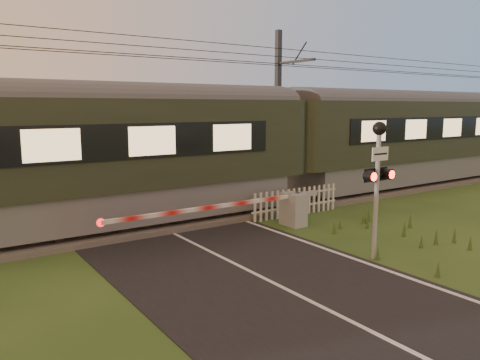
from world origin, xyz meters
TOP-DOWN VIEW (x-y plane):
  - ground at (0.00, 0.00)m, footprint 160.00×160.00m
  - road at (0.02, -0.23)m, footprint 6.00×140.00m
  - track_bed at (0.00, 6.50)m, footprint 140.00×3.40m
  - overhead_wires at (0.00, 6.50)m, footprint 120.00×0.62m
  - train at (5.68, 6.50)m, footprint 46.60×3.21m
  - boom_gate at (3.36, 3.58)m, footprint 7.49×0.84m
  - crossing_signal at (3.26, -0.20)m, footprint 0.90×0.36m
  - picket_fence at (4.78, 4.60)m, footprint 3.94×0.08m
  - catenary_mast at (7.25, 8.73)m, footprint 0.23×2.46m

SIDE VIEW (x-z plane):
  - ground at x=0.00m, z-range 0.00..0.00m
  - road at x=0.02m, z-range 0.00..0.03m
  - track_bed at x=0.00m, z-range -0.13..0.26m
  - picket_fence at x=4.78m, z-range 0.01..1.01m
  - boom_gate at x=3.36m, z-range 0.06..1.17m
  - crossing_signal at x=3.26m, z-range 0.66..4.20m
  - train at x=5.68m, z-range 0.28..4.63m
  - catenary_mast at x=7.25m, z-range 0.14..7.38m
  - overhead_wires at x=0.00m, z-range 5.41..6.04m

